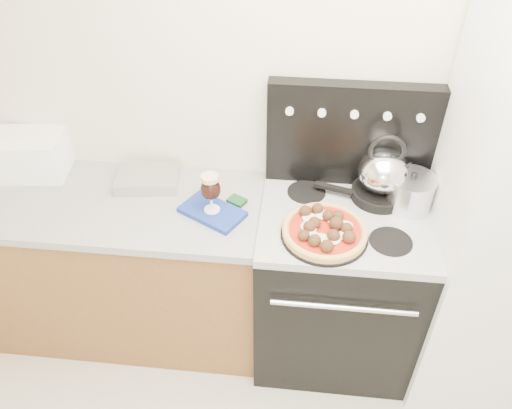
# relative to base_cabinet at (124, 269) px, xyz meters

# --- Properties ---
(room_shell) EXTENTS (3.52, 3.01, 2.52)m
(room_shell) POSITION_rel_base_cabinet_xyz_m (1.02, -0.91, 0.82)
(room_shell) COLOR #B8B2A2
(room_shell) RESTS_ON ground
(base_cabinet) EXTENTS (1.45, 0.60, 0.86)m
(base_cabinet) POSITION_rel_base_cabinet_xyz_m (0.00, 0.00, 0.00)
(base_cabinet) COLOR brown
(base_cabinet) RESTS_ON ground
(countertop) EXTENTS (1.48, 0.63, 0.04)m
(countertop) POSITION_rel_base_cabinet_xyz_m (0.00, 0.00, 0.45)
(countertop) COLOR #9A9A9A
(countertop) RESTS_ON base_cabinet
(stove_body) EXTENTS (0.76, 0.65, 0.88)m
(stove_body) POSITION_rel_base_cabinet_xyz_m (1.10, -0.02, 0.01)
(stove_body) COLOR black
(stove_body) RESTS_ON ground
(cooktop) EXTENTS (0.76, 0.65, 0.04)m
(cooktop) POSITION_rel_base_cabinet_xyz_m (1.10, -0.02, 0.47)
(cooktop) COLOR #ADADB2
(cooktop) RESTS_ON stove_body
(backguard) EXTENTS (0.76, 0.08, 0.50)m
(backguard) POSITION_rel_base_cabinet_xyz_m (1.10, 0.25, 0.74)
(backguard) COLOR black
(backguard) RESTS_ON cooktop
(toaster_oven) EXTENTS (0.35, 0.28, 0.20)m
(toaster_oven) POSITION_rel_base_cabinet_xyz_m (-0.43, 0.18, 0.57)
(toaster_oven) COLOR white
(toaster_oven) RESTS_ON countertop
(foil_sheet) EXTENTS (0.32, 0.25, 0.06)m
(foil_sheet) POSITION_rel_base_cabinet_xyz_m (0.16, 0.14, 0.50)
(foil_sheet) COLOR silver
(foil_sheet) RESTS_ON countertop
(oven_mitt) EXTENTS (0.33, 0.28, 0.02)m
(oven_mitt) POSITION_rel_base_cabinet_xyz_m (0.51, -0.05, 0.48)
(oven_mitt) COLOR navy
(oven_mitt) RESTS_ON countertop
(beer_glass) EXTENTS (0.10, 0.10, 0.19)m
(beer_glass) POSITION_rel_base_cabinet_xyz_m (0.51, -0.05, 0.59)
(beer_glass) COLOR black
(beer_glass) RESTS_ON oven_mitt
(pizza_pan) EXTENTS (0.43, 0.43, 0.01)m
(pizza_pan) POSITION_rel_base_cabinet_xyz_m (1.01, -0.17, 0.50)
(pizza_pan) COLOR #242424
(pizza_pan) RESTS_ON cooktop
(pizza) EXTENTS (0.41, 0.41, 0.05)m
(pizza) POSITION_rel_base_cabinet_xyz_m (1.01, -0.17, 0.53)
(pizza) COLOR #E5AF6C
(pizza) RESTS_ON pizza_pan
(skillet) EXTENTS (0.31, 0.31, 0.05)m
(skillet) POSITION_rel_base_cabinet_xyz_m (1.26, 0.12, 0.51)
(skillet) COLOR black
(skillet) RESTS_ON cooktop
(tea_kettle) EXTENTS (0.28, 0.28, 0.24)m
(tea_kettle) POSITION_rel_base_cabinet_xyz_m (1.26, 0.12, 0.66)
(tea_kettle) COLOR silver
(tea_kettle) RESTS_ON skillet
(stock_pot) EXTENTS (0.22, 0.22, 0.15)m
(stock_pot) POSITION_rel_base_cabinet_xyz_m (1.38, 0.07, 0.56)
(stock_pot) COLOR silver
(stock_pot) RESTS_ON cooktop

